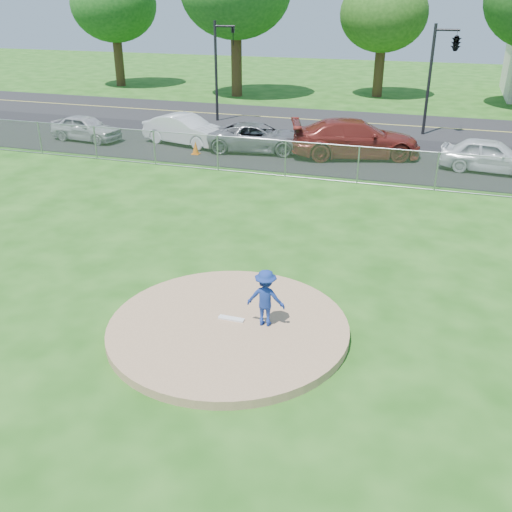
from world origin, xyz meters
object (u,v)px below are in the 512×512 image
at_px(parked_car_silver, 86,128).
at_px(parked_car_gray, 258,137).
at_px(parked_car_pearl, 490,155).
at_px(traffic_signal_center, 453,45).
at_px(tree_center, 385,2).
at_px(traffic_signal_left, 220,62).
at_px(pitcher, 266,298).
at_px(parked_car_white, 185,130).
at_px(traffic_cone, 196,148).
at_px(parked_car_darkred, 355,138).

distance_m(parked_car_silver, parked_car_gray, 9.16).
relative_size(parked_car_gray, parked_car_pearl, 1.16).
xyz_separation_m(traffic_signal_center, parked_car_pearl, (2.10, -6.57, -3.90)).
relative_size(parked_car_silver, parked_car_gray, 0.80).
distance_m(tree_center, traffic_signal_center, 13.12).
xyz_separation_m(tree_center, traffic_signal_left, (-7.76, -12.00, -3.11)).
distance_m(pitcher, parked_car_pearl, 16.06).
xyz_separation_m(pitcher, parked_car_white, (-9.08, 15.62, -0.12)).
bearing_deg(parked_car_gray, parked_car_white, 78.77).
distance_m(tree_center, parked_car_pearl, 20.69).
distance_m(traffic_signal_left, pitcher, 23.88).
height_order(traffic_cone, parked_car_pearl, parked_car_pearl).
height_order(tree_center, parked_car_gray, tree_center).
distance_m(traffic_signal_left, parked_car_pearl, 16.44).
xyz_separation_m(tree_center, parked_car_pearl, (7.07, -18.57, -5.76)).
height_order(traffic_signal_left, parked_car_silver, traffic_signal_left).
height_order(parked_car_silver, parked_car_white, parked_car_white).
xyz_separation_m(parked_car_silver, parked_car_gray, (9.14, 0.64, 0.02)).
bearing_deg(parked_car_pearl, traffic_signal_left, 72.70).
distance_m(traffic_cone, parked_car_darkred, 7.49).
distance_m(pitcher, traffic_cone, 15.99).
xyz_separation_m(parked_car_gray, parked_car_pearl, (10.45, -0.25, 0.04)).
bearing_deg(parked_car_darkred, traffic_signal_center, -49.84).
bearing_deg(traffic_cone, parked_car_white, 127.26).
bearing_deg(tree_center, parked_car_gray, -100.44).
xyz_separation_m(tree_center, pitcher, (1.79, -33.74, -5.61)).
bearing_deg(parked_car_gray, traffic_signal_center, -61.13).
bearing_deg(traffic_signal_center, parked_car_silver, -158.31).
xyz_separation_m(traffic_signal_left, traffic_cone, (1.75, -7.79, -3.04)).
xyz_separation_m(parked_car_silver, parked_car_darkred, (13.74, 1.02, 0.21)).
bearing_deg(parked_car_silver, parked_car_white, -74.61).
bearing_deg(parked_car_silver, traffic_signal_left, -28.07).
distance_m(tree_center, parked_car_darkred, 18.83).
height_order(pitcher, parked_car_gray, pitcher).
height_order(tree_center, pitcher, tree_center).
xyz_separation_m(parked_car_gray, parked_car_darkred, (4.60, 0.38, 0.20)).
distance_m(traffic_cone, parked_car_pearl, 13.14).
bearing_deg(parked_car_pearl, parked_car_darkred, 90.42).
height_order(pitcher, parked_car_silver, pitcher).
relative_size(pitcher, parked_car_gray, 0.28).
bearing_deg(parked_car_silver, parked_car_darkred, -79.50).
bearing_deg(traffic_signal_center, parked_car_darkred, -122.21).
xyz_separation_m(pitcher, traffic_cone, (-7.80, 13.95, -0.54)).
distance_m(traffic_signal_left, parked_car_white, 6.67).
relative_size(traffic_signal_left, traffic_signal_center, 1.00).
bearing_deg(parked_car_white, traffic_cone, -129.05).
distance_m(tree_center, parked_car_gray, 19.51).
bearing_deg(traffic_signal_left, parked_car_darkred, -33.44).
distance_m(parked_car_white, parked_car_pearl, 14.37).
relative_size(pitcher, traffic_cone, 2.11).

